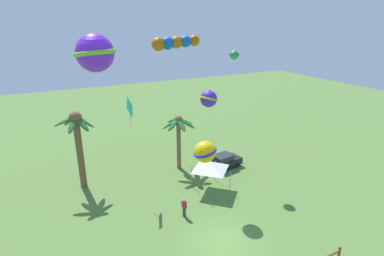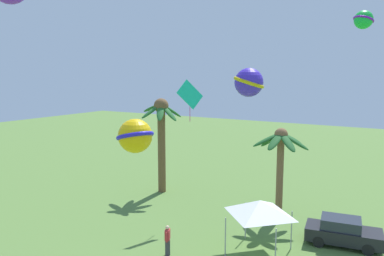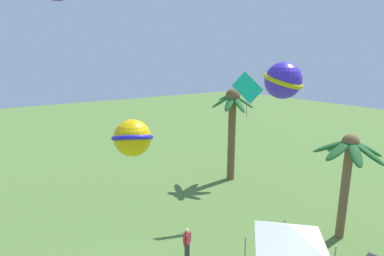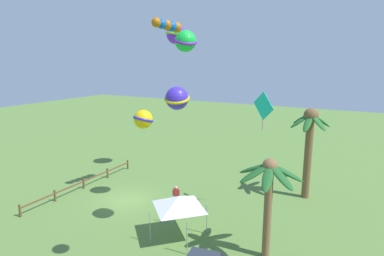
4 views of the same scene
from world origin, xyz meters
name	(u,v)px [view 2 (image 2 of 4)]	position (x,y,z in m)	size (l,w,h in m)	color
palm_tree_0	(161,127)	(-7.45, 12.51, 5.17)	(3.44, 3.15, 7.40)	brown
palm_tree_1	(281,151)	(2.21, 11.95, 4.42)	(3.48, 3.67, 5.87)	brown
parked_car_0	(343,232)	(6.43, 9.82, 0.75)	(4.10, 2.24, 1.51)	black
spectator_0	(168,240)	(-1.06, 4.00, 0.81)	(0.36, 0.51, 1.59)	#38383D
festival_tent	(260,207)	(2.88, 6.60, 2.47)	(2.86, 2.86, 2.85)	#9E9EA3
kite_ball_0	(135,136)	(-0.79, 1.29, 6.61)	(2.14, 2.14, 1.46)	yellow
kite_diamond_2	(190,95)	(-3.27, 9.88, 7.88)	(0.99, 1.74, 2.74)	#17CD9C
kite_ball_3	(249,82)	(2.30, 6.18, 8.81)	(1.96, 1.98, 1.40)	#3F27C5
kite_ball_5	(364,20)	(6.87, 9.36, 11.82)	(1.36, 1.36, 0.89)	green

